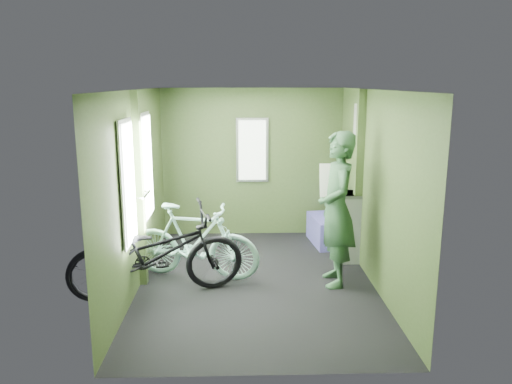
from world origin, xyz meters
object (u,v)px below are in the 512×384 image
(waste_box, at_px, (347,227))
(bench_seat, at_px, (329,227))
(bicycle_black, at_px, (159,296))
(bicycle_mint, at_px, (195,279))
(passenger, at_px, (337,209))

(waste_box, distance_m, bench_seat, 0.76)
(bicycle_black, bearing_deg, bicycle_mint, -52.01)
(waste_box, bearing_deg, bench_seat, 99.24)
(bicycle_mint, bearing_deg, waste_box, -58.53)
(bicycle_mint, height_order, waste_box, waste_box)
(passenger, xyz_separation_m, waste_box, (0.31, 0.80, -0.45))
(passenger, height_order, bench_seat, passenger)
(bicycle_mint, bearing_deg, passenger, -81.60)
(bicycle_black, distance_m, bicycle_mint, 0.61)
(passenger, relative_size, waste_box, 1.96)
(passenger, distance_m, waste_box, 0.97)
(bicycle_black, distance_m, waste_box, 2.67)
(bicycle_black, xyz_separation_m, bench_seat, (2.26, 1.84, 0.25))
(bicycle_black, height_order, passenger, passenger)
(waste_box, bearing_deg, passenger, -111.37)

